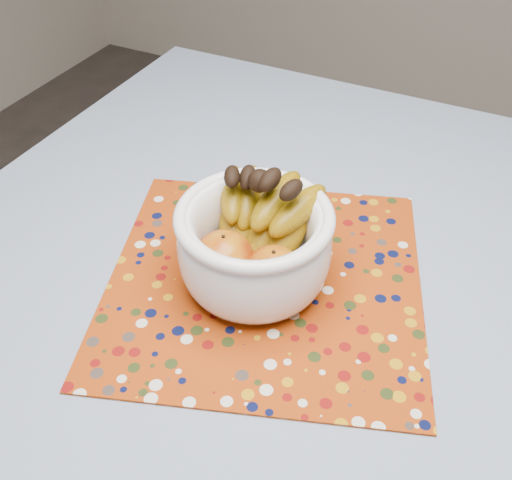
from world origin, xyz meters
TOP-DOWN VIEW (x-y plane):
  - table at (0.00, 0.00)m, footprint 1.20×1.20m
  - tablecloth at (0.00, 0.00)m, footprint 1.32×1.32m
  - placemat at (-0.10, 0.01)m, footprint 0.57×0.57m
  - fruit_bowl at (-0.12, 0.01)m, footprint 0.23×0.23m

SIDE VIEW (x-z plane):
  - table at x=0.00m, z-range 0.30..1.05m
  - tablecloth at x=0.00m, z-range 0.75..0.76m
  - placemat at x=-0.10m, z-range 0.76..0.76m
  - fruit_bowl at x=-0.12m, z-range 0.75..0.93m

